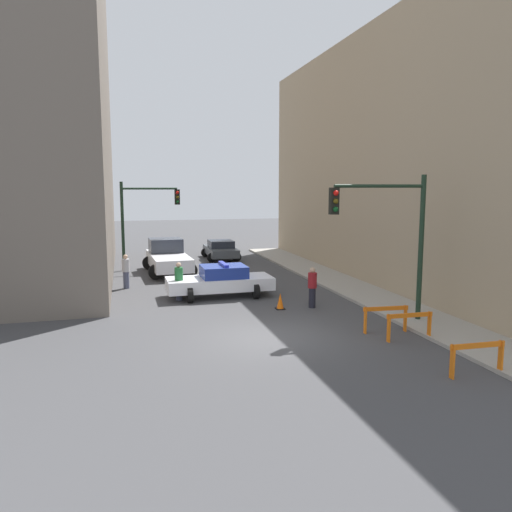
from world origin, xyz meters
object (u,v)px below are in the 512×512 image
object	(u,v)px
traffic_cone	(280,301)
pedestrian_crossing	(179,281)
parked_car_near	(221,249)
barrier_mid	(409,322)
traffic_light_near	(393,226)
pedestrian_corner	(126,271)
traffic_light_far	(142,213)
police_car	(221,281)
white_truck	(168,257)
barrier_front	(477,353)
barrier_back	(386,315)
pedestrian_sidewalk	(312,287)

from	to	relation	value
traffic_cone	pedestrian_crossing	bearing A→B (deg)	144.43
parked_car_near	barrier_mid	distance (m)	19.62
traffic_light_near	pedestrian_corner	xyz separation A→B (m)	(-9.05, 9.05, -2.67)
traffic_light_far	police_car	bearing A→B (deg)	-69.95
white_truck	pedestrian_corner	distance (m)	4.64
pedestrian_crossing	barrier_mid	world-z (taller)	pedestrian_crossing
barrier_mid	traffic_cone	xyz separation A→B (m)	(-2.73, 5.03, -0.30)
white_truck	barrier_front	xyz separation A→B (m)	(6.33, -18.10, -0.29)
pedestrian_crossing	barrier_front	world-z (taller)	pedestrian_crossing
traffic_light_near	barrier_back	bearing A→B (deg)	-126.56
pedestrian_corner	barrier_back	xyz separation A→B (m)	(8.40, -9.93, -0.24)
barrier_mid	traffic_cone	size ratio (longest dim) A/B	2.44
traffic_light_near	parked_car_near	bearing A→B (deg)	98.85
police_car	traffic_cone	bearing A→B (deg)	-147.87
pedestrian_crossing	police_car	bearing A→B (deg)	-19.80
traffic_light_far	barrier_front	bearing A→B (deg)	-68.57
police_car	traffic_light_far	bearing A→B (deg)	19.68
pedestrian_sidewalk	barrier_back	bearing A→B (deg)	-33.29
barrier_front	traffic_cone	xyz separation A→B (m)	(-2.73, 8.19, -0.30)
traffic_light_near	barrier_front	size ratio (longest dim) A/B	3.25
barrier_front	barrier_back	distance (m)	4.18
pedestrian_corner	traffic_cone	world-z (taller)	pedestrian_corner
pedestrian_crossing	barrier_back	distance (m)	9.14
traffic_light_near	traffic_light_far	xyz separation A→B (m)	(-8.03, 14.48, -0.13)
police_car	barrier_back	distance (m)	8.18
traffic_cone	police_car	bearing A→B (deg)	122.51
pedestrian_sidewalk	barrier_mid	xyz separation A→B (m)	(1.38, -4.95, -0.24)
traffic_light_near	barrier_mid	distance (m)	3.49
traffic_light_near	traffic_light_far	bearing A→B (deg)	119.01
parked_car_near	pedestrian_sidewalk	distance (m)	14.55
traffic_light_near	traffic_cone	size ratio (longest dim) A/B	7.93
police_car	traffic_cone	size ratio (longest dim) A/B	7.18
pedestrian_sidewalk	pedestrian_corner	bearing A→B (deg)	-178.13
traffic_light_far	pedestrian_crossing	bearing A→B (deg)	-82.24
pedestrian_sidewalk	barrier_back	xyz separation A→B (m)	(1.10, -3.95, -0.24)
parked_car_near	pedestrian_corner	bearing A→B (deg)	-125.89
police_car	barrier_mid	bearing A→B (deg)	-150.37
parked_car_near	traffic_light_far	bearing A→B (deg)	-148.98
traffic_light_near	pedestrian_crossing	distance (m)	9.38
white_truck	barrier_back	bearing A→B (deg)	-69.43
white_truck	pedestrian_crossing	bearing A→B (deg)	-94.14
police_car	white_truck	world-z (taller)	white_truck
police_car	traffic_cone	xyz separation A→B (m)	(1.87, -2.93, -0.41)
traffic_light_near	barrier_back	distance (m)	3.11
parked_car_near	pedestrian_crossing	world-z (taller)	pedestrian_crossing
traffic_light_far	white_truck	bearing A→B (deg)	-46.88
pedestrian_crossing	barrier_front	xyz separation A→B (m)	(6.49, -10.88, -0.24)
pedestrian_crossing	traffic_light_far	bearing A→B (deg)	70.55
traffic_light_far	barrier_mid	size ratio (longest dim) A/B	3.25
traffic_cone	white_truck	bearing A→B (deg)	109.95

